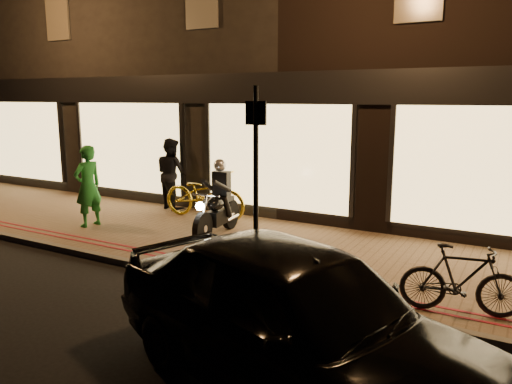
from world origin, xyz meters
TOP-DOWN VIEW (x-y plane):
  - ground at (0.00, 0.00)m, footprint 90.00×90.00m
  - sidewalk at (0.00, 2.00)m, footprint 50.00×4.00m
  - kerb_stone at (0.00, 0.05)m, footprint 50.00×0.14m
  - red_kerb_lines at (0.00, 0.55)m, footprint 50.00×0.26m
  - building_row at (-0.00, 8.99)m, footprint 48.00×10.11m
  - motorcycle at (-0.42, 2.17)m, footprint 0.64×1.94m
  - sign_post at (1.55, 0.28)m, footprint 0.35×0.08m
  - bicycle_gold at (-1.55, 3.29)m, footprint 2.19×0.87m
  - bicycle_dark at (4.49, 0.57)m, footprint 1.62×0.76m
  - person_green at (-3.35, 1.41)m, footprint 0.51×0.71m
  - person_dark at (-2.88, 3.74)m, footprint 1.06×0.94m
  - parked_car at (3.26, -1.91)m, footprint 4.96×3.23m

SIDE VIEW (x-z plane):
  - ground at x=0.00m, z-range 0.00..0.00m
  - sidewalk at x=0.00m, z-range 0.00..0.12m
  - kerb_stone at x=0.00m, z-range 0.00..0.12m
  - red_kerb_lines at x=0.00m, z-range 0.12..0.13m
  - bicycle_dark at x=4.49m, z-range 0.12..1.06m
  - bicycle_gold at x=-1.55m, z-range 0.12..1.25m
  - motorcycle at x=-0.42m, z-range -0.06..1.53m
  - parked_car at x=3.26m, z-range 0.00..1.57m
  - person_green at x=-3.35m, z-range 0.12..1.92m
  - person_dark at x=-2.88m, z-range 0.12..1.94m
  - sign_post at x=1.55m, z-range 0.30..3.30m
  - building_row at x=0.00m, z-range 0.00..8.50m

